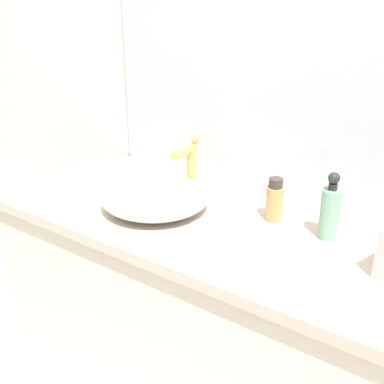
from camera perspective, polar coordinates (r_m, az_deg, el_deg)
The scene contains 7 objects.
bathroom_wall_rear at distance 1.55m, azimuth 11.64°, elevation 15.55°, with size 6.00×0.06×2.60m, color silver.
vanity_counter at distance 1.63m, azimuth 4.18°, elevation -17.50°, with size 1.55×0.58×0.86m.
wall_mirror_panel at distance 1.50m, azimuth 11.48°, elevation 20.10°, with size 1.29×0.01×1.12m, color #B2BCC6.
sink_basin at distance 1.47m, azimuth -4.43°, elevation -0.50°, with size 0.34×0.33×0.09m, color silver.
faucet at distance 1.58m, azimuth -0.29°, elevation 3.78°, with size 0.03×0.14×0.19m.
soap_dispenser at distance 1.33m, azimuth 16.25°, elevation -2.20°, with size 0.05×0.05×0.19m.
lotion_bottle at distance 1.41m, azimuth 9.89°, elevation -1.04°, with size 0.05×0.05×0.13m.
Camera 1 is at (0.62, -0.67, 1.49)m, focal length 44.35 mm.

